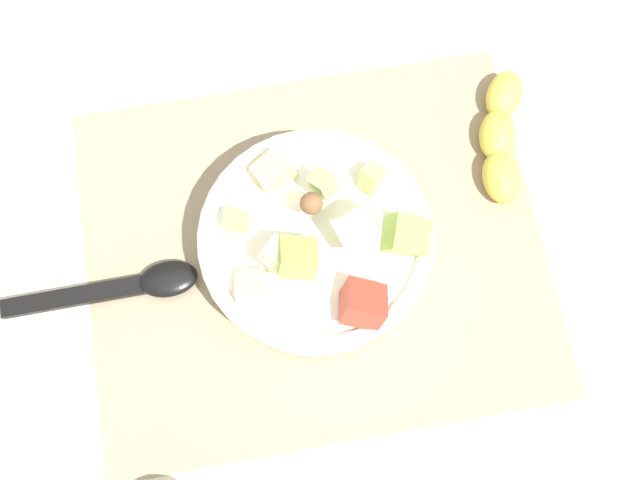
{
  "coord_description": "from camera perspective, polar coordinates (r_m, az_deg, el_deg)",
  "views": [
    {
      "loc": [
        -0.04,
        -0.26,
        0.79
      ],
      "look_at": [
        0.0,
        -0.01,
        0.05
      ],
      "focal_mm": 47.65,
      "sensor_mm": 36.0,
      "label": 1
    }
  ],
  "objects": [
    {
      "name": "placemat",
      "position": [
        0.83,
        -0.35,
        -0.62
      ],
      "size": [
        0.44,
        0.37,
        0.01
      ],
      "primitive_type": "cube",
      "color": "gray",
      "rests_on": "ground_plane"
    },
    {
      "name": "serving_spoon",
      "position": [
        0.83,
        -12.47,
        -3.02
      ],
      "size": [
        0.19,
        0.04,
        0.01
      ],
      "color": "black",
      "rests_on": "placemat"
    },
    {
      "name": "ground_plane",
      "position": [
        0.83,
        -0.35,
        -0.69
      ],
      "size": [
        2.4,
        2.4,
        0.0
      ],
      "primitive_type": "plane",
      "color": "silver"
    },
    {
      "name": "banana_whole",
      "position": [
        0.88,
        12.05,
        6.89
      ],
      "size": [
        0.07,
        0.15,
        0.04
      ],
      "color": "yellow",
      "rests_on": "ground_plane"
    },
    {
      "name": "salad_bowl",
      "position": [
        0.79,
        0.04,
        -0.2
      ],
      "size": [
        0.22,
        0.22,
        0.11
      ],
      "color": "white",
      "rests_on": "placemat"
    }
  ]
}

